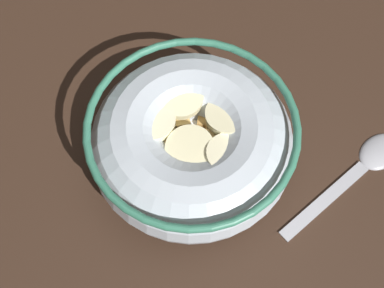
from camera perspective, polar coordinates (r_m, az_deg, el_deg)
ground_plane at (r=42.04cm, az=0.00°, el=-2.38°), size 137.83×137.83×2.00cm
cereal_bowl at (r=38.11cm, az=-0.01°, el=0.21°), size 15.79×15.79×6.17cm
spoon at (r=43.09cm, az=19.38°, el=-2.04°), size 5.16×13.42×0.80cm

